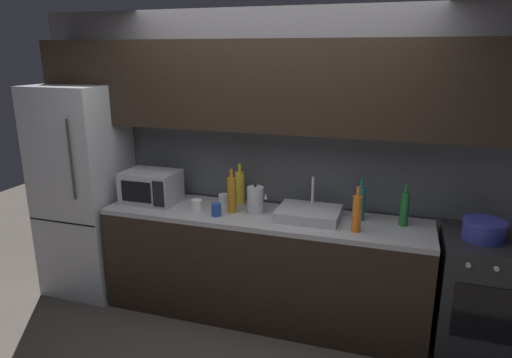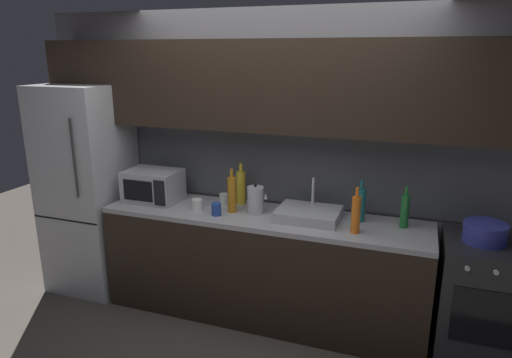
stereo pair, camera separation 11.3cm
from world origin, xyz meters
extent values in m
cube|color=slate|center=(0.00, 1.30, 1.25)|extent=(4.36, 0.10, 2.50)
cube|color=#4C4F54|center=(0.00, 1.25, 1.20)|extent=(4.36, 0.01, 0.60)
cube|color=black|center=(0.00, 1.08, 1.90)|extent=(4.01, 0.34, 0.70)
cube|color=black|center=(0.00, 0.90, 0.43)|extent=(2.62, 0.60, 0.86)
cube|color=#9E9EA3|center=(0.00, 0.90, 0.88)|extent=(2.62, 0.60, 0.04)
cube|color=#B7BABF|center=(-1.69, 0.90, 0.94)|extent=(0.68, 0.66, 1.89)
cube|color=black|center=(-1.69, 0.57, 0.75)|extent=(0.67, 0.00, 0.01)
cylinder|color=#333333|center=(-1.50, 0.55, 1.32)|extent=(0.02, 0.02, 0.66)
cube|color=#232326|center=(1.65, 0.90, 0.45)|extent=(0.60, 0.60, 0.90)
cube|color=black|center=(1.65, 0.60, 0.50)|extent=(0.45, 0.01, 0.40)
cylinder|color=#B2B2B7|center=(1.49, 0.59, 0.83)|extent=(0.03, 0.02, 0.03)
cylinder|color=#B2B2B7|center=(1.65, 0.59, 0.83)|extent=(0.03, 0.02, 0.03)
cube|color=#A8AAAF|center=(-1.01, 0.92, 1.04)|extent=(0.46, 0.34, 0.27)
cube|color=black|center=(-1.05, 0.75, 1.04)|extent=(0.28, 0.01, 0.18)
cube|color=black|center=(-0.85, 0.75, 1.04)|extent=(0.10, 0.01, 0.22)
cube|color=#ADAFB5|center=(0.37, 0.93, 0.94)|extent=(0.48, 0.38, 0.08)
cylinder|color=silver|center=(0.37, 1.06, 1.09)|extent=(0.02, 0.02, 0.22)
cylinder|color=#B7BABF|center=(-0.07, 0.92, 1.01)|extent=(0.13, 0.13, 0.22)
sphere|color=black|center=(-0.07, 0.92, 1.13)|extent=(0.02, 0.02, 0.02)
cone|color=#B7BABF|center=(0.02, 0.92, 1.05)|extent=(0.03, 0.03, 0.05)
cylinder|color=#B27019|center=(-0.26, 0.88, 1.04)|extent=(0.07, 0.07, 0.29)
cylinder|color=#B27019|center=(-0.26, 0.88, 1.22)|extent=(0.03, 0.03, 0.07)
cylinder|color=#19666B|center=(0.75, 1.02, 1.03)|extent=(0.07, 0.07, 0.26)
cylinder|color=#19666B|center=(0.75, 1.02, 1.19)|extent=(0.03, 0.03, 0.07)
cylinder|color=#1E6B2D|center=(1.07, 1.00, 1.03)|extent=(0.06, 0.06, 0.25)
cylinder|color=#1E6B2D|center=(1.07, 1.00, 1.19)|extent=(0.02, 0.02, 0.07)
cylinder|color=orange|center=(0.75, 0.77, 1.03)|extent=(0.06, 0.06, 0.27)
cylinder|color=orange|center=(0.75, 0.77, 1.20)|extent=(0.02, 0.02, 0.07)
cylinder|color=gold|center=(-0.26, 1.10, 1.04)|extent=(0.08, 0.08, 0.28)
cylinder|color=gold|center=(-0.26, 1.10, 1.22)|extent=(0.03, 0.03, 0.07)
cylinder|color=silver|center=(-0.38, 1.02, 0.95)|extent=(0.08, 0.08, 0.10)
cylinder|color=#234299|center=(-0.34, 0.76, 0.95)|extent=(0.08, 0.08, 0.10)
cylinder|color=silver|center=(-0.55, 0.84, 0.94)|extent=(0.09, 0.09, 0.09)
cylinder|color=#333899|center=(1.60, 0.90, 0.96)|extent=(0.28, 0.28, 0.12)
cylinder|color=#333899|center=(1.60, 0.90, 1.03)|extent=(0.29, 0.29, 0.02)
camera|label=1|loc=(1.01, -2.38, 2.16)|focal=32.00mm
camera|label=2|loc=(1.12, -2.34, 2.16)|focal=32.00mm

